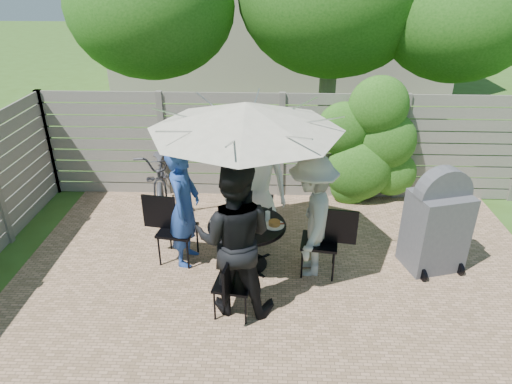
{
  "coord_description": "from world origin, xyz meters",
  "views": [
    {
      "loc": [
        -0.14,
        -4.23,
        3.68
      ],
      "look_at": [
        -0.35,
        1.08,
        1.02
      ],
      "focal_mm": 32.0,
      "sensor_mm": 36.0,
      "label": 1
    }
  ],
  "objects_px": {
    "person_back": "(256,180)",
    "person_left": "(184,207)",
    "plate_front": "(242,237)",
    "chair_left": "(177,242)",
    "coffee_cup": "(257,212)",
    "chair_back": "(257,212)",
    "person_right": "(312,217)",
    "glass_front": "(252,230)",
    "bbq_grill": "(437,224)",
    "chair_front": "(233,296)",
    "chair_right": "(320,254)",
    "patio_table": "(247,237)",
    "glass_back": "(242,209)",
    "syrup_jug": "(243,216)",
    "person_front": "(234,239)",
    "plate_left": "(220,220)",
    "bicycle": "(162,175)",
    "glass_right": "(268,216)",
    "plate_right": "(274,224)",
    "umbrella": "(246,116)",
    "plate_back": "(251,209)"
  },
  "relations": [
    {
      "from": "syrup_jug",
      "to": "coffee_cup",
      "type": "height_order",
      "value": "syrup_jug"
    },
    {
      "from": "chair_back",
      "to": "coffee_cup",
      "type": "relative_size",
      "value": 8.12
    },
    {
      "from": "plate_front",
      "to": "chair_left",
      "type": "bearing_deg",
      "value": 153.43
    },
    {
      "from": "patio_table",
      "to": "person_left",
      "type": "height_order",
      "value": "person_left"
    },
    {
      "from": "patio_table",
      "to": "glass_back",
      "type": "distance_m",
      "value": 0.39
    },
    {
      "from": "glass_back",
      "to": "patio_table",
      "type": "bearing_deg",
      "value": -74.09
    },
    {
      "from": "umbrella",
      "to": "bicycle",
      "type": "bearing_deg",
      "value": 131.23
    },
    {
      "from": "glass_front",
      "to": "bicycle",
      "type": "bearing_deg",
      "value": 128.53
    },
    {
      "from": "glass_back",
      "to": "glass_front",
      "type": "bearing_deg",
      "value": -74.09
    },
    {
      "from": "person_left",
      "to": "bbq_grill",
      "type": "xyz_separation_m",
      "value": [
        3.3,
        0.01,
        -0.18
      ]
    },
    {
      "from": "glass_front",
      "to": "bbq_grill",
      "type": "distance_m",
      "value": 2.42
    },
    {
      "from": "chair_front",
      "to": "chair_right",
      "type": "bearing_deg",
      "value": -42.15
    },
    {
      "from": "person_left",
      "to": "coffee_cup",
      "type": "xyz_separation_m",
      "value": [
        0.95,
        0.12,
        -0.12
      ]
    },
    {
      "from": "chair_back",
      "to": "chair_right",
      "type": "relative_size",
      "value": 1.02
    },
    {
      "from": "person_front",
      "to": "syrup_jug",
      "type": "distance_m",
      "value": 0.91
    },
    {
      "from": "bbq_grill",
      "to": "glass_back",
      "type": "bearing_deg",
      "value": 160.18
    },
    {
      "from": "glass_back",
      "to": "glass_right",
      "type": "relative_size",
      "value": 1.0
    },
    {
      "from": "glass_front",
      "to": "bbq_grill",
      "type": "height_order",
      "value": "bbq_grill"
    },
    {
      "from": "plate_left",
      "to": "coffee_cup",
      "type": "height_order",
      "value": "coffee_cup"
    },
    {
      "from": "plate_right",
      "to": "glass_front",
      "type": "height_order",
      "value": "glass_front"
    },
    {
      "from": "glass_front",
      "to": "coffee_cup",
      "type": "bearing_deg",
      "value": 84.5
    },
    {
      "from": "plate_back",
      "to": "glass_back",
      "type": "distance_m",
      "value": 0.15
    },
    {
      "from": "person_left",
      "to": "chair_front",
      "type": "bearing_deg",
      "value": -139.31
    },
    {
      "from": "patio_table",
      "to": "plate_left",
      "type": "height_order",
      "value": "plate_left"
    },
    {
      "from": "person_back",
      "to": "bbq_grill",
      "type": "xyz_separation_m",
      "value": [
        2.38,
        -0.73,
        -0.25
      ]
    },
    {
      "from": "patio_table",
      "to": "plate_right",
      "type": "xyz_separation_m",
      "value": [
        0.36,
        -0.04,
        0.22
      ]
    },
    {
      "from": "umbrella",
      "to": "plate_left",
      "type": "relative_size",
      "value": 9.91
    },
    {
      "from": "plate_front",
      "to": "bicycle",
      "type": "height_order",
      "value": "bicycle"
    },
    {
      "from": "chair_right",
      "to": "plate_right",
      "type": "bearing_deg",
      "value": 1.8
    },
    {
      "from": "person_right",
      "to": "syrup_jug",
      "type": "height_order",
      "value": "person_right"
    },
    {
      "from": "person_left",
      "to": "chair_right",
      "type": "bearing_deg",
      "value": -90.02
    },
    {
      "from": "chair_back",
      "to": "person_right",
      "type": "bearing_deg",
      "value": 37.32
    },
    {
      "from": "person_back",
      "to": "person_left",
      "type": "distance_m",
      "value": 1.18
    },
    {
      "from": "plate_back",
      "to": "chair_front",
      "type": "bearing_deg",
      "value": -96.12
    },
    {
      "from": "person_left",
      "to": "chair_right",
      "type": "distance_m",
      "value": 1.88
    },
    {
      "from": "person_front",
      "to": "syrup_jug",
      "type": "bearing_deg",
      "value": -86.1
    },
    {
      "from": "plate_left",
      "to": "glass_front",
      "type": "distance_m",
      "value": 0.53
    },
    {
      "from": "plate_back",
      "to": "person_back",
      "type": "bearing_deg",
      "value": 83.91
    },
    {
      "from": "person_left",
      "to": "chair_right",
      "type": "xyz_separation_m",
      "value": [
        1.79,
        -0.19,
        -0.55
      ]
    },
    {
      "from": "patio_table",
      "to": "plate_left",
      "type": "xyz_separation_m",
      "value": [
        -0.36,
        0.04,
        0.22
      ]
    },
    {
      "from": "chair_left",
      "to": "bicycle",
      "type": "bearing_deg",
      "value": 117.91
    },
    {
      "from": "chair_left",
      "to": "glass_front",
      "type": "height_order",
      "value": "chair_left"
    },
    {
      "from": "chair_left",
      "to": "coffee_cup",
      "type": "height_order",
      "value": "chair_left"
    },
    {
      "from": "chair_left",
      "to": "syrup_jug",
      "type": "height_order",
      "value": "chair_left"
    },
    {
      "from": "person_front",
      "to": "bbq_grill",
      "type": "distance_m",
      "value": 2.74
    },
    {
      "from": "chair_back",
      "to": "plate_front",
      "type": "distance_m",
      "value": 1.38
    },
    {
      "from": "patio_table",
      "to": "person_front",
      "type": "height_order",
      "value": "person_front"
    },
    {
      "from": "chair_right",
      "to": "patio_table",
      "type": "bearing_deg",
      "value": 1.81
    },
    {
      "from": "chair_left",
      "to": "syrup_jug",
      "type": "bearing_deg",
      "value": 6.24
    },
    {
      "from": "person_left",
      "to": "glass_right",
      "type": "bearing_deg",
      "value": -84.5
    }
  ]
}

